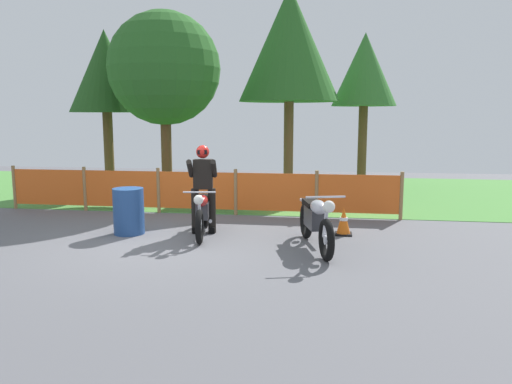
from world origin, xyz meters
TOP-DOWN VIEW (x-y plane):
  - ground at (0.00, 0.00)m, footprint 24.00×24.00m
  - grass_verge at (0.00, 6.33)m, footprint 24.00×7.54m
  - barrier_fence at (-0.00, 2.56)m, footprint 9.20×0.08m
  - tree_leftmost at (-3.43, 5.45)m, footprint 2.10×2.10m
  - tree_near_left at (-1.32, 4.43)m, footprint 2.94×2.94m
  - tree_near_right at (1.81, 6.13)m, footprint 2.89×2.89m
  - tree_rightmost at (4.02, 7.68)m, footprint 2.01×2.01m
  - motorcycle_lead at (0.66, 0.56)m, footprint 0.60×1.95m
  - motorcycle_trailing at (2.80, -0.13)m, footprint 0.80×2.09m
  - rider_lead at (0.63, 0.74)m, footprint 0.61×0.62m
  - traffic_cone at (3.30, 0.98)m, footprint 0.32×0.32m
  - spare_drum at (-0.77, 0.46)m, footprint 0.58×0.58m

SIDE VIEW (x-z plane):
  - ground at x=0.00m, z-range -0.02..0.00m
  - grass_verge at x=0.00m, z-range 0.00..0.01m
  - traffic_cone at x=3.30m, z-range -0.01..0.52m
  - spare_drum at x=-0.77m, z-range 0.00..0.88m
  - motorcycle_lead at x=0.66m, z-range -0.01..0.91m
  - motorcycle_trailing at x=2.80m, z-range -0.02..0.99m
  - barrier_fence at x=0.00m, z-range 0.01..1.06m
  - rider_lead at x=0.63m, z-range 0.07..1.76m
  - tree_near_left at x=-1.32m, z-range 0.98..5.92m
  - tree_leftmost at x=-3.43m, z-range 1.13..5.81m
  - tree_rightmost at x=4.02m, z-range 1.22..6.00m
  - tree_near_right at x=1.81m, z-range 1.30..7.16m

